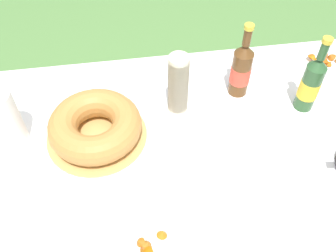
{
  "coord_description": "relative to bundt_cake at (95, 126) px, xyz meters",
  "views": [
    {
      "loc": [
        -0.16,
        -0.75,
        1.78
      ],
      "look_at": [
        -0.04,
        0.06,
        0.84
      ],
      "focal_mm": 40.0,
      "sensor_mm": 36.0,
      "label": 1
    }
  ],
  "objects": [
    {
      "name": "snack_plate_near",
      "position": [
        0.93,
        0.24,
        -0.04
      ],
      "size": [
        0.22,
        0.22,
        0.05
      ],
      "color": "white",
      "rests_on": "tablecloth"
    },
    {
      "name": "cup_stack",
      "position": [
        0.3,
        0.09,
        0.07
      ],
      "size": [
        0.07,
        0.07,
        0.24
      ],
      "color": "beige",
      "rests_on": "tablecloth"
    },
    {
      "name": "garden_table",
      "position": [
        0.28,
        -0.1,
        -0.12
      ],
      "size": [
        1.83,
        0.99,
        0.78
      ],
      "color": "brown",
      "rests_on": "ground_plane"
    },
    {
      "name": "ground_plane",
      "position": [
        0.28,
        -0.1,
        -0.83
      ],
      "size": [
        16.0,
        16.0,
        0.0
      ],
      "primitive_type": "plane",
      "color": "#568442"
    },
    {
      "name": "snack_plate_far",
      "position": [
        0.13,
        -0.43,
        -0.04
      ],
      "size": [
        0.21,
        0.21,
        0.06
      ],
      "color": "white",
      "rests_on": "tablecloth"
    },
    {
      "name": "cider_bottle_green",
      "position": [
        0.76,
        0.03,
        0.06
      ],
      "size": [
        0.07,
        0.07,
        0.3
      ],
      "color": "#2D562D",
      "rests_on": "tablecloth"
    },
    {
      "name": "cider_bottle_amber",
      "position": [
        0.54,
        0.14,
        0.06
      ],
      "size": [
        0.07,
        0.07,
        0.3
      ],
      "color": "brown",
      "rests_on": "tablecloth"
    },
    {
      "name": "paper_towel_roll",
      "position": [
        -0.29,
        0.02,
        0.06
      ],
      "size": [
        0.11,
        0.11,
        0.22
      ],
      "color": "white",
      "rests_on": "tablecloth"
    },
    {
      "name": "bundt_cake",
      "position": [
        0.0,
        0.0,
        0.0
      ],
      "size": [
        0.35,
        0.35,
        0.11
      ],
      "color": "tan",
      "rests_on": "tablecloth"
    },
    {
      "name": "tablecloth",
      "position": [
        0.28,
        -0.1,
        -0.07
      ],
      "size": [
        1.84,
        1.0,
        0.1
      ],
      "color": "white",
      "rests_on": "garden_table"
    }
  ]
}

